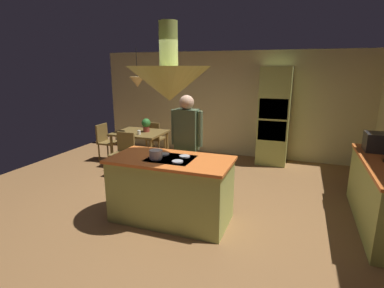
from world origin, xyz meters
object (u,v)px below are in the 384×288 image
object	(u,v)px
kitchen_island	(171,189)
microwave_on_counter	(382,143)
chair_by_back_wall	(154,137)
cooking_pot_on_cooktop	(156,154)
chair_facing_island	(124,151)
cup_on_table	(139,132)
person_at_island	(187,141)
dining_table	(140,136)
chair_at_corner	(106,140)
oven_tower	(274,117)
potted_plant_on_table	(146,124)

from	to	relation	value
kitchen_island	microwave_on_counter	bearing A→B (deg)	26.46
chair_by_back_wall	cooking_pot_on_cooktop	bearing A→B (deg)	117.87
chair_facing_island	microwave_on_counter	bearing A→B (deg)	-0.06
kitchen_island	cooking_pot_on_cooktop	world-z (taller)	cooking_pot_on_cooktop
cup_on_table	microwave_on_counter	bearing A→B (deg)	-5.89
person_at_island	cup_on_table	bearing A→B (deg)	143.25
person_at_island	microwave_on_counter	size ratio (longest dim) A/B	3.80
dining_table	person_at_island	world-z (taller)	person_at_island
person_at_island	cup_on_table	xyz separation A→B (m)	(-1.55, 1.16, -0.21)
chair_by_back_wall	person_at_island	bearing A→B (deg)	128.86
cup_on_table	chair_at_corner	bearing A→B (deg)	167.52
kitchen_island	oven_tower	bearing A→B (deg)	71.27
potted_plant_on_table	cup_on_table	size ratio (longest dim) A/B	3.33
chair_by_back_wall	microwave_on_counter	distance (m)	4.78
kitchen_island	chair_by_back_wall	xyz separation A→B (m)	(-1.70, 2.78, 0.04)
chair_by_back_wall	microwave_on_counter	world-z (taller)	microwave_on_counter
chair_by_back_wall	potted_plant_on_table	bearing A→B (deg)	102.15
potted_plant_on_table	cooking_pot_on_cooktop	size ratio (longest dim) A/B	1.67
chair_facing_island	kitchen_island	bearing A→B (deg)	-39.83
oven_tower	cooking_pot_on_cooktop	bearing A→B (deg)	-110.48
kitchen_island	chair_facing_island	xyz separation A→B (m)	(-1.70, 1.42, 0.04)
chair_facing_island	cup_on_table	world-z (taller)	chair_facing_island
oven_tower	potted_plant_on_table	distance (m)	2.88
kitchen_island	cooking_pot_on_cooktop	bearing A→B (deg)	-140.91
oven_tower	kitchen_island	bearing A→B (deg)	-108.73
dining_table	microwave_on_counter	size ratio (longest dim) A/B	2.37
dining_table	person_at_island	xyz separation A→B (m)	(1.67, -1.39, 0.35)
dining_table	cup_on_table	xyz separation A→B (m)	(0.12, -0.23, 0.14)
person_at_island	cup_on_table	world-z (taller)	person_at_island
chair_facing_island	cooking_pot_on_cooktop	world-z (taller)	cooking_pot_on_cooktop
oven_tower	cup_on_table	bearing A→B (deg)	-152.89
person_at_island	cooking_pot_on_cooktop	distance (m)	0.85
dining_table	potted_plant_on_table	world-z (taller)	potted_plant_on_table
cooking_pot_on_cooktop	cup_on_table	bearing A→B (deg)	125.45
kitchen_island	oven_tower	size ratio (longest dim) A/B	0.79
potted_plant_on_table	microwave_on_counter	bearing A→B (deg)	-9.79
chair_at_corner	cup_on_table	size ratio (longest dim) A/B	9.67
microwave_on_counter	cooking_pot_on_cooktop	bearing A→B (deg)	-152.78
potted_plant_on_table	microwave_on_counter	size ratio (longest dim) A/B	0.65
chair_at_corner	oven_tower	bearing A→B (deg)	-72.94
dining_table	chair_by_back_wall	size ratio (longest dim) A/B	1.25
kitchen_island	cup_on_table	world-z (taller)	kitchen_island
microwave_on_counter	kitchen_island	bearing A→B (deg)	-153.54
dining_table	chair_by_back_wall	world-z (taller)	chair_by_back_wall
chair_facing_island	chair_at_corner	size ratio (longest dim) A/B	1.00
oven_tower	dining_table	size ratio (longest dim) A/B	2.00
potted_plant_on_table	kitchen_island	bearing A→B (deg)	-54.18
person_at_island	chair_at_corner	world-z (taller)	person_at_island
chair_at_corner	microwave_on_counter	bearing A→B (deg)	-97.16
dining_table	cooking_pot_on_cooktop	world-z (taller)	cooking_pot_on_cooktop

